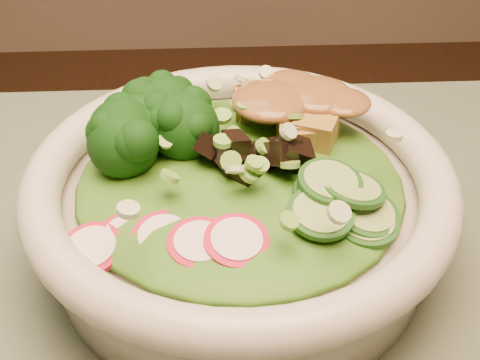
{
  "coord_description": "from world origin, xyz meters",
  "views": [
    {
      "loc": [
        0.11,
        -0.12,
        1.05
      ],
      "look_at": [
        0.13,
        0.19,
        0.81
      ],
      "focal_mm": 50.0,
      "sensor_mm": 36.0,
      "label": 1
    }
  ],
  "objects": [
    {
      "name": "salad_bowl",
      "position": [
        0.13,
        0.19,
        0.79
      ],
      "size": [
        0.26,
        0.26,
        0.07
      ],
      "rotation": [
        0.0,
        0.0,
        -0.03
      ],
      "color": "beige",
      "rests_on": "dining_table"
    },
    {
      "name": "lettuce_bed",
      "position": [
        0.13,
        0.19,
        0.81
      ],
      "size": [
        0.19,
        0.19,
        0.02
      ],
      "primitive_type": "ellipsoid",
      "color": "#225A12",
      "rests_on": "salad_bowl"
    },
    {
      "name": "broccoli_florets",
      "position": [
        0.08,
        0.22,
        0.82
      ],
      "size": [
        0.08,
        0.07,
        0.04
      ],
      "primitive_type": null,
      "rotation": [
        0.0,
        0.0,
        -0.03
      ],
      "color": "black",
      "rests_on": "salad_bowl"
    },
    {
      "name": "radish_slices",
      "position": [
        0.1,
        0.14,
        0.81
      ],
      "size": [
        0.11,
        0.04,
        0.02
      ],
      "primitive_type": null,
      "rotation": [
        0.0,
        0.0,
        -0.03
      ],
      "color": "#B30D30",
      "rests_on": "salad_bowl"
    },
    {
      "name": "cucumber_slices",
      "position": [
        0.18,
        0.15,
        0.82
      ],
      "size": [
        0.07,
        0.07,
        0.03
      ],
      "primitive_type": null,
      "rotation": [
        0.0,
        0.0,
        -0.03
      ],
      "color": "#91AF61",
      "rests_on": "salad_bowl"
    },
    {
      "name": "mushroom_heap",
      "position": [
        0.13,
        0.2,
        0.82
      ],
      "size": [
        0.07,
        0.07,
        0.04
      ],
      "primitive_type": null,
      "rotation": [
        0.0,
        0.0,
        -0.03
      ],
      "color": "black",
      "rests_on": "salad_bowl"
    },
    {
      "name": "tofu_cubes",
      "position": [
        0.16,
        0.24,
        0.82
      ],
      "size": [
        0.09,
        0.06,
        0.03
      ],
      "primitive_type": null,
      "rotation": [
        0.0,
        0.0,
        -0.03
      ],
      "color": "olive",
      "rests_on": "salad_bowl"
    },
    {
      "name": "peanut_sauce",
      "position": [
        0.16,
        0.24,
        0.83
      ],
      "size": [
        0.07,
        0.05,
        0.02
      ],
      "primitive_type": "ellipsoid",
      "color": "brown",
      "rests_on": "tofu_cubes"
    },
    {
      "name": "scallion_garnish",
      "position": [
        0.13,
        0.19,
        0.83
      ],
      "size": [
        0.18,
        0.18,
        0.02
      ],
      "primitive_type": null,
      "color": "#6CAC3C",
      "rests_on": "salad_bowl"
    }
  ]
}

